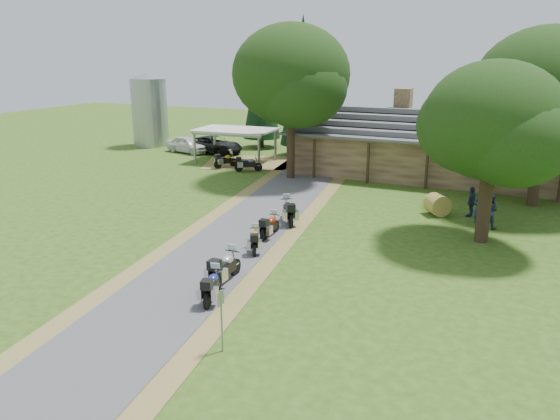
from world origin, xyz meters
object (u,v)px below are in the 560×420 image
at_px(carport, 236,146).
at_px(motorcycle_row_c, 255,239).
at_px(lodge, 439,143).
at_px(car_dark_suv, 214,141).
at_px(motorcycle_row_e, 288,210).
at_px(hay_bale, 438,205).
at_px(car_white_sedan, 188,142).
at_px(motorcycle_row_b, 225,266).
at_px(motorcycle_row_d, 270,225).
at_px(motorcycle_carport_a, 226,160).
at_px(silo, 150,110).
at_px(motorcycle_carport_b, 248,163).
at_px(motorcycle_row_a, 212,284).

xyz_separation_m(carport, motorcycle_row_c, (11.08, -18.18, -0.78)).
bearing_deg(lodge, car_dark_suv, 176.75).
bearing_deg(motorcycle_row_e, hay_bale, -88.23).
bearing_deg(motorcycle_row_c, car_white_sedan, 15.15).
xyz_separation_m(motorcycle_row_b, motorcycle_row_d, (-0.80, 5.79, -0.08)).
bearing_deg(motorcycle_carport_a, silo, 91.35).
distance_m(silo, car_white_sedan, 6.37).
bearing_deg(car_dark_suv, motorcycle_row_d, -132.49).
relative_size(motorcycle_row_b, motorcycle_row_c, 1.19).
distance_m(carport, motorcycle_row_e, 17.33).
bearing_deg(hay_bale, motorcycle_row_e, -145.39).
xyz_separation_m(car_dark_suv, motorcycle_row_d, (14.57, -18.76, -0.52)).
distance_m(carport, car_white_sedan, 6.31).
distance_m(lodge, motorcycle_carport_b, 14.22).
xyz_separation_m(silo, car_dark_suv, (7.79, -1.14, -2.31)).
distance_m(car_dark_suv, hay_bale, 24.37).
relative_size(silo, hay_bale, 5.83).
height_order(car_dark_suv, motorcycle_row_c, car_dark_suv).
relative_size(carport, motorcycle_carport_b, 3.36).
xyz_separation_m(car_white_sedan, motorcycle_row_b, (17.63, -23.79, -0.25)).
height_order(carport, motorcycle_row_a, carport).
relative_size(silo, carport, 1.09).
relative_size(motorcycle_row_d, motorcycle_carport_a, 0.98).
bearing_deg(motorcycle_row_a, hay_bale, -38.11).
distance_m(car_white_sedan, motorcycle_row_e, 22.82).
height_order(silo, motorcycle_row_d, silo).
bearing_deg(carport, motorcycle_carport_a, -84.51).
height_order(silo, motorcycle_carport_b, silo).
relative_size(motorcycle_row_b, hay_bale, 1.73).
relative_size(lodge, hay_bale, 18.05).
xyz_separation_m(motorcycle_row_e, motorcycle_carport_a, (-10.35, 11.23, -0.08)).
bearing_deg(car_dark_suv, lodge, -83.58).
relative_size(silo, motorcycle_carport_b, 3.68).
distance_m(carport, hay_bale, 19.82).
bearing_deg(hay_bale, motorcycle_row_a, -111.46).
height_order(motorcycle_carport_a, motorcycle_carport_b, motorcycle_carport_b).
relative_size(carport, motorcycle_row_c, 3.66).
relative_size(silo, car_dark_suv, 1.16).
distance_m(car_dark_suv, motorcycle_row_a, 30.51).
xyz_separation_m(lodge, motorcycle_carport_a, (-15.70, -3.92, -1.82)).
height_order(motorcycle_row_c, motorcycle_row_d, motorcycle_row_d).
height_order(car_dark_suv, motorcycle_carport_b, car_dark_suv).
xyz_separation_m(car_white_sedan, motorcycle_carport_b, (8.71, -4.84, -0.31)).
xyz_separation_m(car_dark_suv, motorcycle_row_e, (14.48, -16.28, -0.42)).
height_order(carport, hay_bale, carport).
bearing_deg(car_dark_suv, silo, 91.37).
height_order(car_white_sedan, motorcycle_row_a, car_white_sedan).
bearing_deg(motorcycle_row_d, motorcycle_row_c, -174.38).
bearing_deg(car_dark_suv, motorcycle_row_e, -128.68).
xyz_separation_m(silo, motorcycle_row_d, (22.37, -19.90, -2.84)).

